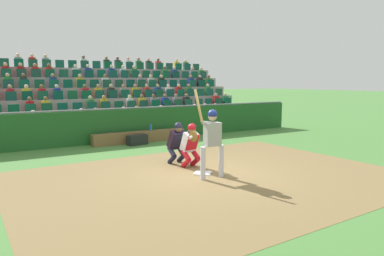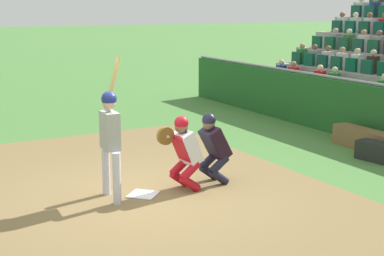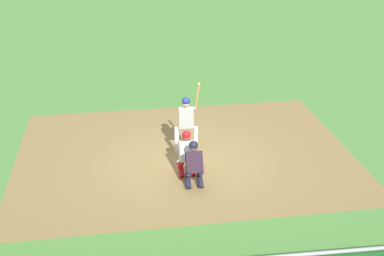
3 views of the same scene
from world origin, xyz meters
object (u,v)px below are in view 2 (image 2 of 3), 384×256
batter_at_plate (110,133)px  catcher_crouching (184,148)px  home_plate_marker (143,194)px  equipment_duffel_bag (376,152)px  home_plate_umpire (213,145)px

batter_at_plate → catcher_crouching: batter_at_plate is taller
home_plate_marker → equipment_duffel_bag: bearing=-92.4°
home_plate_marker → catcher_crouching: (-0.06, -0.72, 0.70)m
home_plate_marker → batter_at_plate: (0.07, 0.52, 1.07)m
home_plate_marker → home_plate_umpire: bearing=-88.3°
home_plate_marker → equipment_duffel_bag: (-0.21, -4.96, 0.17)m
home_plate_marker → batter_at_plate: bearing=82.5°
home_plate_marker → home_plate_umpire: home_plate_umpire is taller
batter_at_plate → equipment_duffel_bag: batter_at_plate is taller
batter_at_plate → home_plate_umpire: size_ratio=1.77×
batter_at_plate → equipment_duffel_bag: size_ratio=2.92×
home_plate_umpire → catcher_crouching: bearing=98.9°
batter_at_plate → equipment_duffel_bag: 5.56m
batter_at_plate → equipment_duffel_bag: (-0.28, -5.48, -0.90)m
equipment_duffel_bag → home_plate_marker: bearing=79.2°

